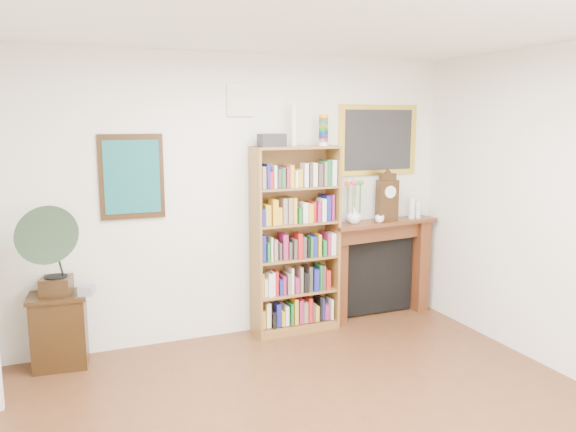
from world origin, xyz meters
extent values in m
cube|color=white|center=(0.00, 0.00, 2.80)|extent=(4.50, 5.00, 0.01)
cube|color=white|center=(0.00, 2.50, 1.40)|extent=(4.50, 0.01, 2.80)
cube|color=black|center=(-1.05, 2.48, 1.65)|extent=(0.58, 0.03, 0.78)
cube|color=#13585A|center=(-1.05, 2.46, 1.65)|extent=(0.50, 0.01, 0.67)
cube|color=white|center=(0.00, 2.48, 2.35)|extent=(0.26, 0.03, 0.30)
cube|color=silver|center=(0.00, 2.46, 2.35)|extent=(0.22, 0.01, 0.26)
cube|color=gold|center=(1.55, 2.48, 1.95)|extent=(0.95, 0.03, 0.75)
cube|color=#262628|center=(1.55, 2.46, 1.95)|extent=(0.82, 0.01, 0.65)
cube|color=brown|center=(0.09, 2.33, 0.95)|extent=(0.03, 0.31, 1.91)
cube|color=brown|center=(0.94, 2.33, 0.95)|extent=(0.03, 0.31, 1.91)
cube|color=brown|center=(0.52, 2.33, 1.90)|extent=(0.88, 0.33, 0.03)
cube|color=brown|center=(0.52, 2.33, 0.04)|extent=(0.88, 0.33, 0.08)
cube|color=brown|center=(0.52, 2.47, 0.95)|extent=(0.88, 0.03, 1.91)
cube|color=brown|center=(0.52, 2.33, 0.41)|extent=(0.83, 0.30, 0.02)
cube|color=brown|center=(0.52, 2.33, 0.77)|extent=(0.83, 0.30, 0.02)
cube|color=brown|center=(0.52, 2.33, 1.14)|extent=(0.83, 0.30, 0.02)
cube|color=brown|center=(0.52, 2.33, 1.50)|extent=(0.83, 0.30, 0.02)
cube|color=black|center=(-1.75, 2.30, 0.33)|extent=(0.52, 0.40, 0.67)
cube|color=#4C2111|center=(1.03, 2.38, 0.52)|extent=(0.16, 0.20, 1.05)
cube|color=#4C2111|center=(2.08, 2.38, 0.52)|extent=(0.16, 0.20, 1.05)
cube|color=#4C2111|center=(1.56, 2.38, 0.96)|extent=(1.20, 0.31, 0.17)
cube|color=#4C2111|center=(1.56, 2.35, 1.07)|extent=(1.31, 0.43, 0.04)
cube|color=black|center=(1.56, 2.44, 0.44)|extent=(0.87, 0.09, 0.84)
cube|color=black|center=(-1.75, 2.31, 0.74)|extent=(0.29, 0.29, 0.15)
cylinder|color=black|center=(-1.75, 2.31, 0.82)|extent=(0.23, 0.23, 0.01)
cone|color=#314632|center=(-1.75, 2.16, 1.16)|extent=(0.61, 0.71, 0.64)
cube|color=#B1B2BD|center=(-1.51, 2.19, 0.71)|extent=(0.15, 0.15, 0.08)
cube|color=black|center=(1.59, 2.34, 1.31)|extent=(0.23, 0.13, 0.44)
cylinder|color=white|center=(1.59, 2.27, 1.41)|extent=(0.13, 0.02, 0.13)
cube|color=black|center=(1.59, 2.34, 1.56)|extent=(0.17, 0.11, 0.08)
imported|color=white|center=(1.19, 2.33, 1.17)|extent=(0.20, 0.20, 0.17)
imported|color=white|center=(1.47, 2.27, 1.12)|extent=(0.11, 0.11, 0.08)
cylinder|color=silver|center=(1.93, 2.35, 1.20)|extent=(0.07, 0.07, 0.24)
cylinder|color=silver|center=(2.01, 2.35, 1.18)|extent=(0.06, 0.06, 0.20)
camera|label=1|loc=(-1.66, -2.81, 2.17)|focal=35.00mm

